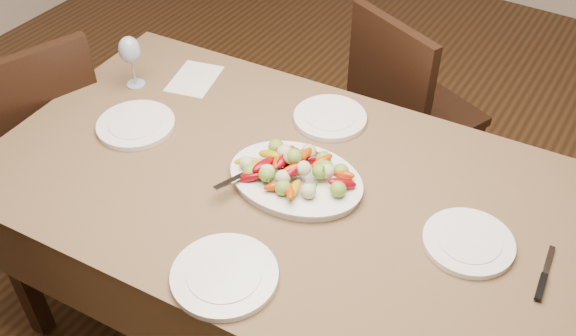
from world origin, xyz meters
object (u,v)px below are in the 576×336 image
(serving_platter, at_px, (296,181))
(wine_glass, at_px, (131,60))
(chair_left, at_px, (38,138))
(plate_near, at_px, (225,276))
(dining_table, at_px, (288,266))
(plate_far, at_px, (330,118))
(chair_far, at_px, (417,113))
(plate_right, at_px, (468,242))
(plate_left, at_px, (136,125))

(serving_platter, relative_size, wine_glass, 1.94)
(chair_left, bearing_deg, plate_near, 92.86)
(dining_table, bearing_deg, plate_far, 97.84)
(chair_left, relative_size, plate_near, 3.43)
(chair_far, distance_m, wine_glass, 1.16)
(dining_table, height_order, plate_far, plate_far)
(plate_right, distance_m, plate_far, 0.65)
(chair_far, height_order, chair_left, same)
(dining_table, distance_m, plate_left, 0.69)
(chair_far, height_order, plate_far, chair_far)
(serving_platter, xyz_separation_m, plate_far, (-0.07, 0.32, -0.00))
(plate_left, distance_m, plate_far, 0.64)
(dining_table, bearing_deg, plate_right, 5.69)
(plate_near, bearing_deg, plate_left, 150.48)
(plate_left, bearing_deg, wine_glass, 132.36)
(dining_table, relative_size, chair_far, 1.94)
(wine_glass, bearing_deg, chair_far, 43.22)
(chair_far, bearing_deg, plate_right, 142.21)
(chair_left, relative_size, wine_glass, 4.64)
(chair_left, height_order, plate_right, chair_left)
(chair_left, bearing_deg, plate_right, 112.32)
(plate_right, bearing_deg, plate_far, 154.17)
(chair_far, relative_size, plate_left, 3.73)
(chair_left, bearing_deg, plate_left, 109.88)
(plate_far, bearing_deg, chair_left, -160.62)
(plate_left, distance_m, wine_glass, 0.27)
(plate_left, xyz_separation_m, plate_far, (0.52, 0.37, 0.00))
(plate_right, bearing_deg, dining_table, -174.31)
(plate_near, height_order, wine_glass, wine_glass)
(serving_platter, bearing_deg, wine_glass, 169.80)
(serving_platter, bearing_deg, plate_near, -85.45)
(dining_table, relative_size, plate_left, 7.22)
(dining_table, xyz_separation_m, chair_far, (0.06, 0.90, 0.10))
(plate_left, bearing_deg, plate_right, 4.62)
(chair_left, height_order, serving_platter, chair_left)
(serving_platter, height_order, plate_near, serving_platter)
(chair_left, bearing_deg, plate_far, 128.33)
(serving_platter, distance_m, plate_far, 0.33)
(plate_far, height_order, wine_glass, wine_glass)
(plate_right, xyz_separation_m, plate_far, (-0.58, 0.28, 0.00))
(plate_right, relative_size, plate_far, 1.01)
(chair_left, relative_size, plate_left, 3.73)
(chair_far, bearing_deg, dining_table, 108.83)
(dining_table, relative_size, serving_platter, 4.62)
(chair_far, distance_m, plate_near, 1.32)
(plate_far, relative_size, plate_near, 0.88)
(plate_right, height_order, plate_near, same)
(chair_left, xyz_separation_m, plate_right, (1.67, 0.10, 0.29))
(plate_near, bearing_deg, plate_right, 42.04)
(chair_far, bearing_deg, plate_far, 101.77)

